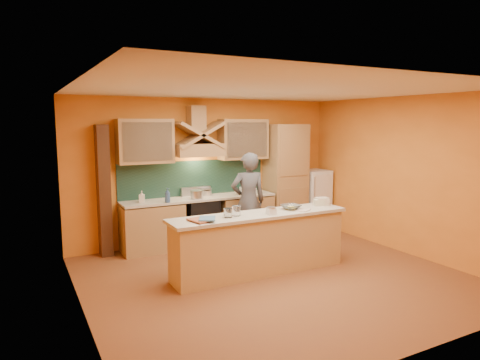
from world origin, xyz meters
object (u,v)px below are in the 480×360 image
stove (200,221)px  mixing_bowl (291,207)px  fridge (313,199)px  person (248,201)px  kitchen_scale (271,211)px

stove → mixing_bowl: (0.80, -1.87, 0.53)m
stove → fridge: bearing=0.0°
person → kitchen_scale: bearing=86.8°
stove → kitchen_scale: (0.31, -2.06, 0.55)m
stove → fridge: 2.71m
stove → person: (0.67, -0.69, 0.45)m
kitchen_scale → person: bearing=77.2°
fridge → kitchen_scale: size_ratio=10.43×
person → kitchen_scale: (-0.36, -1.37, 0.10)m
stove → fridge: size_ratio=0.69×
stove → person: person is taller
stove → mixing_bowl: size_ratio=2.98×
person → mixing_bowl: person is taller
kitchen_scale → mixing_bowl: 0.54m
mixing_bowl → fridge: bearing=44.5°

